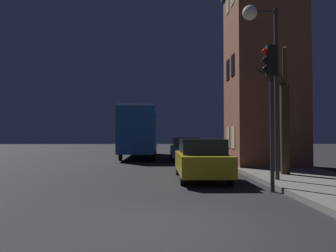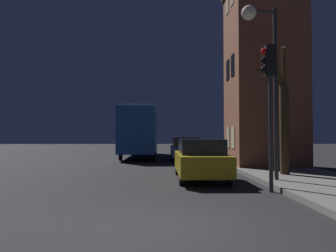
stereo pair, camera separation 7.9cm
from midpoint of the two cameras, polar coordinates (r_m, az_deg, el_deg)
ground_plane at (r=6.07m, az=-0.66°, el=-17.43°), size 120.00×120.00×0.00m
brick_building at (r=18.16m, az=16.36°, el=8.97°), size 3.70×3.98×9.62m
streetlamp at (r=11.92m, az=16.14°, el=12.73°), size 1.22×0.51×5.96m
traffic_light at (r=10.16m, az=17.45°, el=6.58°), size 0.43×0.24×4.32m
bare_tree at (r=13.48m, az=19.59°, el=1.09°), size 1.29×0.94×4.83m
bus at (r=25.43m, az=-4.70°, el=-0.53°), size 2.43×10.43×3.65m
car_near_lane at (r=12.42m, az=5.82°, el=-5.71°), size 1.74×4.57×1.52m
car_mid_lane at (r=21.49m, az=3.13°, el=-3.95°), size 1.82×4.45×1.56m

